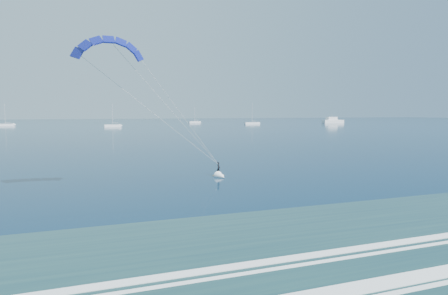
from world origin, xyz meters
name	(u,v)px	position (x,y,z in m)	size (l,w,h in m)	color
kitesurfer_rig	(171,111)	(-3.41, 32.06, 7.59)	(17.62, 9.44, 15.10)	orange
motor_yacht	(333,121)	(150.92, 219.07, 1.66)	(15.27, 4.07, 6.28)	white
sailboat_2	(5,125)	(-47.38, 234.73, 0.68)	(8.90, 2.40, 11.97)	white
sailboat_3	(113,126)	(5.56, 201.34, 0.68)	(8.26, 2.40, 11.52)	white
sailboat_4	(195,122)	(64.63, 255.24, 0.68)	(7.91, 2.40, 10.87)	white
sailboat_5	(252,123)	(90.45, 217.45, 0.69)	(9.81, 2.40, 13.23)	white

